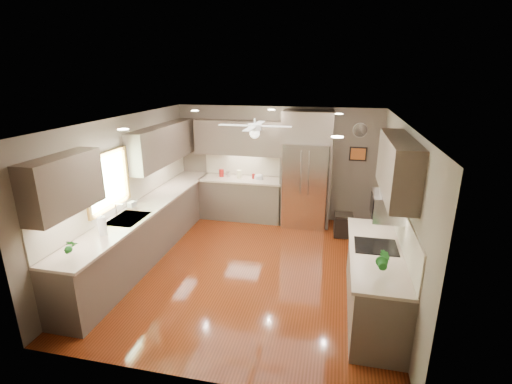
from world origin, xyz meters
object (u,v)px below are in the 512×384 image
at_px(canister_d, 254,176).
at_px(paper_towel, 102,226).
at_px(potted_plant_right, 383,260).
at_px(canister_c, 239,174).
at_px(bowl, 259,179).
at_px(canister_b, 228,174).
at_px(stool, 343,225).
at_px(canister_a, 221,173).
at_px(refrigerator, 306,172).
at_px(soap_bottle, 133,204).
at_px(potted_plant_left, 69,247).
at_px(microwave, 388,206).

relative_size(canister_d, paper_towel, 0.36).
bearing_deg(potted_plant_right, canister_c, 126.83).
bearing_deg(bowl, canister_d, 157.15).
xyz_separation_m(canister_b, stool, (2.58, -0.57, -0.77)).
relative_size(bowl, stool, 0.44).
height_order(canister_a, potted_plant_right, potted_plant_right).
height_order(canister_c, refrigerator, refrigerator).
xyz_separation_m(bowl, refrigerator, (1.03, -0.02, 0.22)).
relative_size(stool, paper_towel, 1.55).
height_order(canister_b, refrigerator, refrigerator).
height_order(canister_b, paper_towel, paper_towel).
distance_m(bowl, stool, 2.07).
distance_m(canister_b, canister_c, 0.26).
height_order(soap_bottle, paper_towel, paper_towel).
height_order(canister_c, potted_plant_left, potted_plant_left).
bearing_deg(potted_plant_left, stool, 45.43).
bearing_deg(soap_bottle, stool, 26.31).
height_order(bowl, microwave, microwave).
height_order(canister_a, bowl, canister_a).
distance_m(canister_a, bowl, 0.88).
bearing_deg(canister_a, potted_plant_right, -49.39).
xyz_separation_m(canister_a, stool, (2.75, -0.58, -0.78)).
height_order(soap_bottle, bowl, soap_bottle).
bearing_deg(canister_a, bowl, -4.95).
bearing_deg(paper_towel, bowl, 64.26).
distance_m(bowl, paper_towel, 3.69).
height_order(refrigerator, paper_towel, refrigerator).
height_order(potted_plant_right, refrigerator, refrigerator).
relative_size(canister_a, potted_plant_left, 0.58).
relative_size(canister_b, paper_towel, 0.44).
bearing_deg(paper_towel, canister_a, 77.99).
bearing_deg(canister_d, bowl, -22.85).
height_order(potted_plant_right, stool, potted_plant_right).
xyz_separation_m(potted_plant_left, stool, (3.47, 3.52, -0.85)).
xyz_separation_m(canister_b, refrigerator, (1.74, -0.08, 0.18)).
distance_m(refrigerator, stool, 1.36).
relative_size(canister_b, microwave, 0.23).
xyz_separation_m(stool, paper_towel, (-3.47, -2.82, 0.84)).
bearing_deg(refrigerator, bowl, 179.12).
bearing_deg(canister_b, canister_a, 176.63).
xyz_separation_m(canister_d, potted_plant_right, (2.38, -3.63, 0.10)).
bearing_deg(canister_d, paper_towel, -113.57).
xyz_separation_m(potted_plant_right, bowl, (-2.25, 3.58, -0.14)).
bearing_deg(canister_a, paper_towel, -102.01).
bearing_deg(canister_d, potted_plant_left, -109.84).
bearing_deg(potted_plant_right, canister_a, 130.61).
relative_size(canister_d, potted_plant_left, 0.36).
bearing_deg(canister_c, microwave, -44.48).
relative_size(soap_bottle, stool, 0.46).
relative_size(canister_b, bowl, 0.63).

